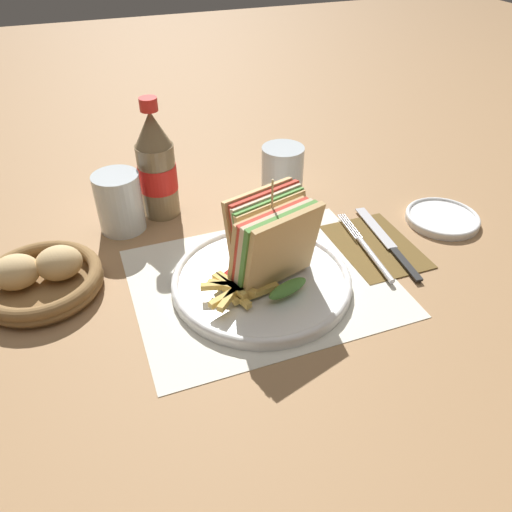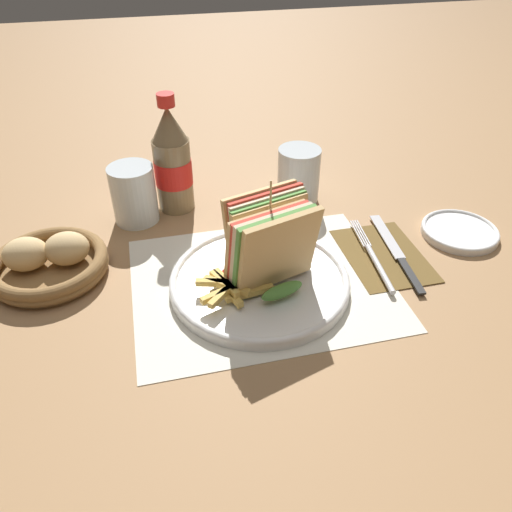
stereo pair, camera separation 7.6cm
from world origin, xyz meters
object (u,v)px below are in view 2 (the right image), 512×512
Objects in this scene: knife at (396,252)px; bread_basket at (49,262)px; glass_far at (134,194)px; side_saucer at (460,231)px; plate_main at (259,279)px; club_sandwich at (270,243)px; fork at (375,260)px; coke_bottle_near at (172,162)px; glass_near at (298,178)px.

knife is 1.22× the size of bread_basket.
glass_far reaches higher than side_saucer.
bread_basket reaches higher than plate_main.
club_sandwich reaches higher than fork.
bread_basket reaches higher than knife.
knife is at bearing -167.68° from side_saucer.
bread_basket is at bearing -137.34° from glass_far.
club_sandwich is 0.82× the size of fork.
knife is at bearing -8.48° from bread_basket.
club_sandwich is 1.25× the size of side_saucer.
club_sandwich is 0.24m from knife.
side_saucer is at bearing 19.77° from fork.
plate_main is 1.52× the size of bread_basket.
fork is 1.10× the size of bread_basket.
fork is 0.91× the size of knife.
coke_bottle_near reaches higher than glass_near.
coke_bottle_near is 2.07× the size of glass_far.
knife is at bearing 25.43° from fork.
fork is at bearing -154.57° from knife.
glass_far reaches higher than knife.
club_sandwich is (0.02, -0.00, 0.07)m from plate_main.
plate_main reaches higher than fork.
glass_far is at bearing 158.30° from knife.
fork is at bearing -75.22° from glass_near.
glass_near reaches higher than bread_basket.
glass_far is at bearing 153.59° from fork.
coke_bottle_near is at bearing 155.99° from side_saucer.
knife is 2.10× the size of glass_far.
fork is at bearing 1.43° from plate_main.
glass_near and glass_far have the same top height.
coke_bottle_near is at bearing 150.06° from knife.
fork is at bearing 3.08° from club_sandwich.
plate_main is at bearing -173.11° from fork.
fork is 0.05m from knife.
side_saucer is at bearing 17.78° from knife.
bread_basket reaches higher than side_saucer.
side_saucer is at bearing -24.01° from coke_bottle_near.
plate_main is 0.29m from coke_bottle_near.
glass_near is (0.12, 0.24, -0.03)m from club_sandwich.
plate_main is 0.19m from fork.
fork is 0.92× the size of coke_bottle_near.
coke_bottle_near reaches higher than glass_far.
fork is 0.19m from side_saucer.
club_sandwich is at bearing -17.55° from plate_main.
glass_near is at bearing -6.71° from coke_bottle_near.
club_sandwich is at bearing -171.46° from fork.
fork and side_saucer have the same top height.
knife is 0.46m from glass_far.
coke_bottle_near reaches higher than knife.
coke_bottle_near is at bearing 110.46° from plate_main.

